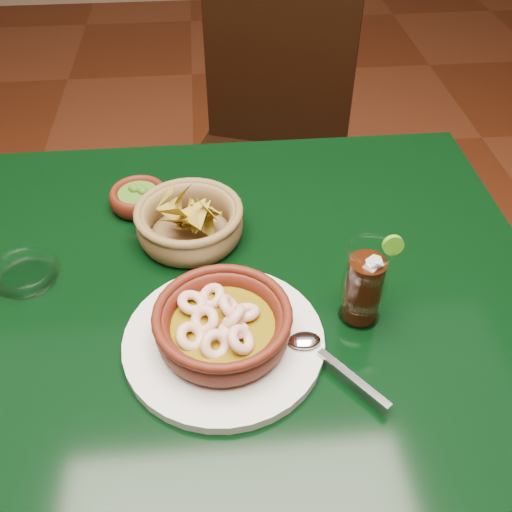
{
  "coord_description": "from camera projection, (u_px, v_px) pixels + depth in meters",
  "views": [
    {
      "loc": [
        0.08,
        -0.64,
        1.39
      ],
      "look_at": [
        0.14,
        -0.02,
        0.81
      ],
      "focal_mm": 40.0,
      "sensor_mm": 36.0,
      "label": 1
    }
  ],
  "objects": [
    {
      "name": "ground",
      "position": [
        199.0,
        493.0,
        1.41
      ],
      "size": [
        7.0,
        7.0,
        0.0
      ],
      "primitive_type": "plane",
      "color": "#471C0C",
      "rests_on": "ground"
    },
    {
      "name": "dining_table",
      "position": [
        173.0,
        321.0,
        0.97
      ],
      "size": [
        1.2,
        0.8,
        0.75
      ],
      "color": "black",
      "rests_on": "ground"
    },
    {
      "name": "dining_chair",
      "position": [
        267.0,
        155.0,
        1.59
      ],
      "size": [
        0.55,
        0.55,
        0.94
      ],
      "color": "black",
      "rests_on": "ground"
    },
    {
      "name": "shrimp_plate",
      "position": [
        223.0,
        329.0,
        0.79
      ],
      "size": [
        0.35,
        0.28,
        0.08
      ],
      "color": "silver",
      "rests_on": "dining_table"
    },
    {
      "name": "chip_basket",
      "position": [
        190.0,
        222.0,
        0.96
      ],
      "size": [
        0.21,
        0.21,
        0.12
      ],
      "color": "brown",
      "rests_on": "dining_table"
    },
    {
      "name": "guacamole_ramekin",
      "position": [
        139.0,
        197.0,
        1.03
      ],
      "size": [
        0.12,
        0.12,
        0.04
      ],
      "color": "#44140A",
      "rests_on": "dining_table"
    },
    {
      "name": "cola_drink",
      "position": [
        364.0,
        284.0,
        0.8
      ],
      "size": [
        0.13,
        0.13,
        0.15
      ],
      "color": "white",
      "rests_on": "dining_table"
    },
    {
      "name": "glass_ashtray",
      "position": [
        25.0,
        273.0,
        0.9
      ],
      "size": [
        0.12,
        0.12,
        0.03
      ],
      "color": "white",
      "rests_on": "dining_table"
    }
  ]
}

